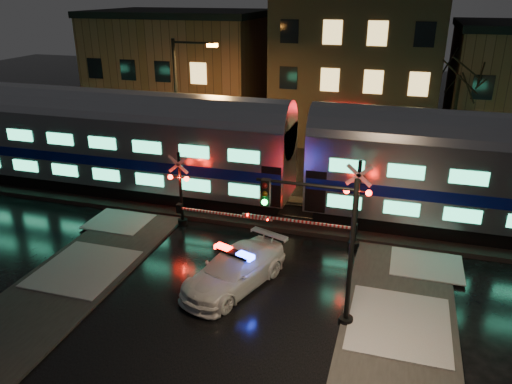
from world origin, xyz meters
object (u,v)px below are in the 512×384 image
police_car (234,270)px  crossing_signal_left (187,197)px  streetlight (181,100)px  traffic_light (325,248)px  crossing_signal_right (348,213)px

police_car → crossing_signal_left: (-4.04, 4.54, 0.83)m
crossing_signal_left → streetlight: size_ratio=0.64×
crossing_signal_left → streetlight: 8.13m
traffic_light → police_car: bearing=159.6°
crossing_signal_right → crossing_signal_left: size_ratio=1.11×
crossing_signal_right → streetlight: bearing=149.0°
traffic_light → crossing_signal_right: bearing=86.2°
streetlight → crossing_signal_right: bearing=-31.0°
crossing_signal_right → traffic_light: 5.88m
crossing_signal_right → streetlight: (-11.12, 6.69, 3.12)m
crossing_signal_right → police_car: bearing=-130.4°
police_car → streetlight: size_ratio=0.65×
police_car → crossing_signal_right: bearing=69.5°
police_car → crossing_signal_left: 6.13m
police_car → crossing_signal_left: bearing=151.6°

